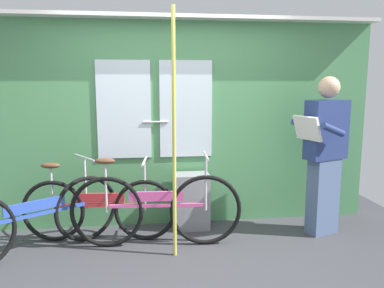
{
  "coord_description": "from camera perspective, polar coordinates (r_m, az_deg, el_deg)",
  "views": [
    {
      "loc": [
        -0.36,
        -3.26,
        1.68
      ],
      "look_at": [
        0.14,
        0.53,
        1.06
      ],
      "focal_mm": 36.25,
      "sensor_mm": 36.0,
      "label": 1
    }
  ],
  "objects": [
    {
      "name": "bicycle_near_door",
      "position": [
        4.01,
        -5.34,
        -9.5
      ],
      "size": [
        1.74,
        0.44,
        0.95
      ],
      "rotation": [
        0.0,
        0.0,
        -0.07
      ],
      "color": "black",
      "rests_on": "ground_plane"
    },
    {
      "name": "bicycle_by_pole",
      "position": [
        4.25,
        -13.6,
        -9.18
      ],
      "size": [
        1.62,
        0.44,
        0.87
      ],
      "rotation": [
        0.0,
        0.0,
        -0.1
      ],
      "color": "black",
      "rests_on": "ground_plane"
    },
    {
      "name": "train_door_wall",
      "position": [
        4.49,
        -2.96,
        3.68
      ],
      "size": [
        4.71,
        0.28,
        2.39
      ],
      "color": "#4C8C56",
      "rests_on": "ground_plane"
    },
    {
      "name": "passenger_reading_newspaper",
      "position": [
        4.44,
        18.94,
        -1.18
      ],
      "size": [
        0.63,
        0.57,
        1.73
      ],
      "rotation": [
        0.0,
        0.0,
        3.49
      ],
      "color": "slate",
      "rests_on": "ground_plane"
    },
    {
      "name": "handrail_pole",
      "position": [
        3.6,
        -2.65,
        1.15
      ],
      "size": [
        0.04,
        0.04,
        2.35
      ],
      "primitive_type": "cylinder",
      "color": "#C6C14C",
      "rests_on": "ground_plane"
    },
    {
      "name": "bicycle_leaning_behind",
      "position": [
        4.08,
        -22.11,
        -10.09
      ],
      "size": [
        1.48,
        1.01,
        0.91
      ],
      "rotation": [
        0.0,
        0.0,
        0.59
      ],
      "color": "black",
      "rests_on": "ground_plane"
    },
    {
      "name": "trash_bin_by_wall",
      "position": [
        4.49,
        0.0,
        -8.38
      ],
      "size": [
        0.38,
        0.28,
        0.64
      ],
      "primitive_type": "cube",
      "color": "gray",
      "rests_on": "ground_plane"
    },
    {
      "name": "ground_plane",
      "position": [
        3.69,
        -1.11,
        -18.18
      ],
      "size": [
        5.71,
        4.01,
        0.04
      ],
      "primitive_type": "cube",
      "color": "#38383D"
    }
  ]
}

